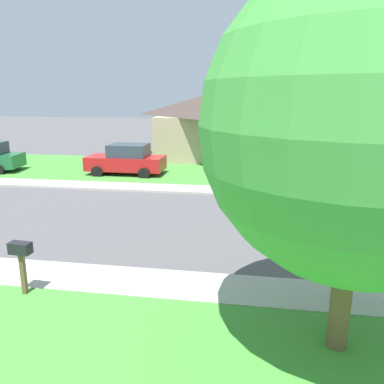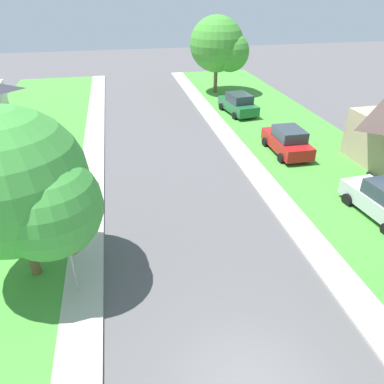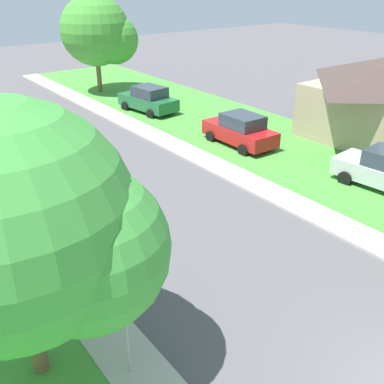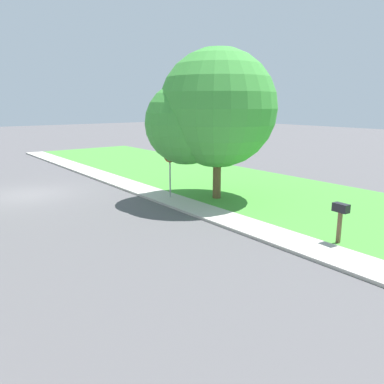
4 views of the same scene
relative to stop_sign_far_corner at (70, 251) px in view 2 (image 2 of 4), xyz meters
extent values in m
cube|color=#B7B2A8|center=(9.57, 7.23, -1.84)|extent=(1.40, 56.00, 0.10)
cube|color=#479338|center=(14.27, 7.23, -1.85)|extent=(8.00, 56.00, 0.08)
cube|color=#B7B2A8|center=(0.17, 7.23, -1.84)|extent=(1.40, 56.00, 0.10)
cylinder|color=#9E9EA3|center=(0.00, -0.03, -0.59)|extent=(0.07, 0.07, 2.60)
cylinder|color=red|center=(0.00, 0.02, 0.16)|extent=(0.76, 0.10, 0.76)
cylinder|color=white|center=(0.00, 0.04, 0.16)|extent=(0.67, 0.06, 0.67)
cylinder|color=red|center=(0.00, 0.04, 0.16)|extent=(0.55, 0.05, 0.55)
cube|color=#146B38|center=(0.00, -0.03, 0.80)|extent=(0.92, 0.10, 0.16)
cube|color=#146B38|center=(0.00, -0.03, 0.61)|extent=(0.10, 0.92, 0.16)
cube|color=red|center=(12.46, 9.93, -1.19)|extent=(1.83, 4.31, 0.76)
cube|color=#2D3842|center=(12.46, 9.73, -0.47)|extent=(1.61, 2.11, 0.68)
cylinder|color=black|center=(11.57, 11.27, -1.57)|extent=(0.24, 0.64, 0.64)
cylinder|color=black|center=(13.37, 11.26, -1.57)|extent=(0.24, 0.64, 0.64)
cylinder|color=black|center=(11.55, 8.61, -1.57)|extent=(0.24, 0.64, 0.64)
cylinder|color=black|center=(13.35, 8.60, -1.57)|extent=(0.24, 0.64, 0.64)
cube|color=#1E6033|center=(11.93, 18.42, -1.19)|extent=(2.39, 4.51, 0.76)
cube|color=#2D3842|center=(11.96, 18.22, -0.47)|extent=(1.88, 2.31, 0.68)
cylinder|color=black|center=(10.85, 19.61, -1.57)|extent=(0.33, 0.67, 0.64)
cylinder|color=black|center=(12.63, 19.87, -1.57)|extent=(0.33, 0.67, 0.64)
cylinder|color=black|center=(11.23, 16.97, -1.57)|extent=(0.33, 0.67, 0.64)
cylinder|color=black|center=(13.01, 17.23, -1.57)|extent=(0.33, 0.67, 0.64)
cube|color=silver|center=(13.80, 2.13, -1.19)|extent=(2.20, 4.45, 0.76)
cylinder|color=black|center=(12.78, 3.37, -1.57)|extent=(0.30, 0.66, 0.64)
cylinder|color=black|center=(14.57, 3.54, -1.57)|extent=(0.30, 0.66, 0.64)
cylinder|color=brown|center=(11.83, 25.40, -0.47)|extent=(0.36, 0.36, 2.83)
sphere|color=#439533|center=(11.83, 25.40, 2.74)|extent=(5.13, 5.13, 5.13)
sphere|color=#439533|center=(12.98, 24.63, 2.09)|extent=(3.59, 3.59, 3.59)
cylinder|color=brown|center=(-1.60, 1.29, -0.77)|extent=(0.36, 0.36, 2.24)
sphere|color=green|center=(-1.60, 1.29, 2.11)|extent=(5.02, 5.02, 5.02)
sphere|color=green|center=(-0.47, 0.54, 1.48)|extent=(3.52, 3.52, 3.52)
cube|color=brown|center=(-0.78, 7.86, -1.36)|extent=(0.10, 0.10, 1.05)
cube|color=black|center=(-0.78, 7.86, -0.71)|extent=(0.28, 0.50, 0.26)
camera|label=1|loc=(-7.90, 2.91, 2.57)|focal=35.80mm
camera|label=2|loc=(2.08, -10.07, 7.76)|focal=33.80mm
camera|label=3|loc=(-3.30, -6.85, 6.51)|focal=41.59mm
camera|label=4|loc=(9.42, 13.96, 2.31)|focal=36.06mm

